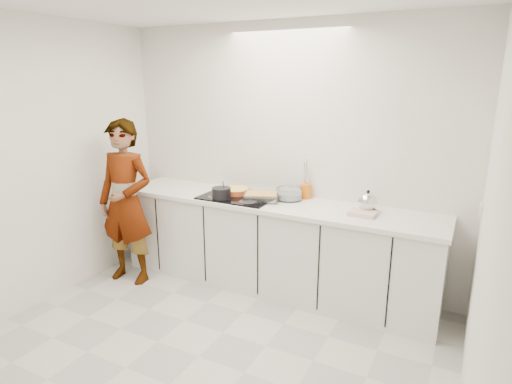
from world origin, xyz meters
The scene contains 15 objects.
floor centered at (0.00, 0.00, 0.00)m, with size 3.60×3.20×0.00m, color beige.
wall_back centered at (0.00, 1.60, 1.30)m, with size 3.60×0.00×2.60m, color white.
wall_left centered at (-1.80, 0.00, 1.30)m, with size 0.00×3.20×2.60m, color white.
wall_right centered at (1.80, 0.02, 1.30)m, with size 0.02×3.20×2.60m.
base_cabinets centered at (0.00, 1.28, 0.43)m, with size 3.20×0.58×0.87m, color silver.
countertop centered at (0.00, 1.28, 0.89)m, with size 3.24×0.64×0.04m, color white.
hob centered at (-0.35, 1.26, 0.92)m, with size 0.72×0.54×0.01m, color black.
tart_dish centered at (-0.44, 1.33, 0.95)m, with size 0.31×0.31×0.05m.
saucepan centered at (-0.46, 1.11, 0.98)m, with size 0.21×0.21×0.18m.
baking_dish centered at (-0.09, 1.24, 0.96)m, with size 0.40×0.35×0.06m.
mixing_bowl centered at (0.13, 1.40, 0.96)m, with size 0.27×0.27×0.12m.
tea_towel centered at (0.89, 1.24, 0.93)m, with size 0.23×0.17×0.04m, color white.
kettle centered at (0.90, 1.36, 1.00)m, with size 0.21×0.21×0.20m.
utensil_crock centered at (0.25, 1.53, 0.98)m, with size 0.11×0.11×0.14m, color #DA630C.
cook centered at (-1.39, 0.76, 0.84)m, with size 0.61×0.40×1.68m, color silver.
Camera 1 is at (1.70, -2.31, 2.07)m, focal length 30.00 mm.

